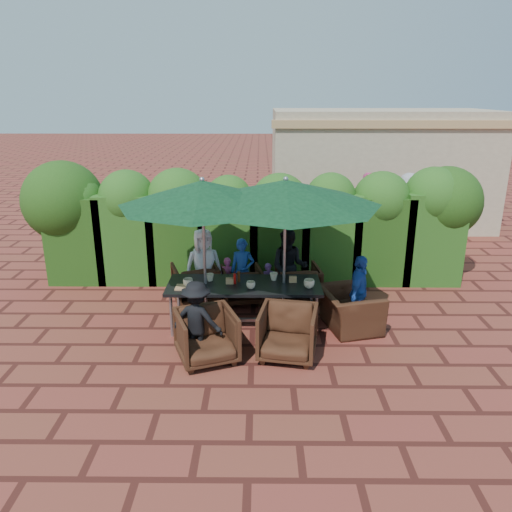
{
  "coord_description": "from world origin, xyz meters",
  "views": [
    {
      "loc": [
        0.12,
        -7.33,
        3.66
      ],
      "look_at": [
        0.05,
        0.4,
        1.12
      ],
      "focal_mm": 35.0,
      "sensor_mm": 36.0,
      "label": 1
    }
  ],
  "objects_px": {
    "chair_far_mid": "(242,283)",
    "chair_far_right": "(298,282)",
    "umbrella_right": "(286,193)",
    "chair_near_right": "(288,331)",
    "chair_near_left": "(207,334)",
    "chair_end_right": "(350,303)",
    "umbrella_left": "(202,193)",
    "dining_table": "(244,288)",
    "chair_far_left": "(195,282)"
  },
  "relations": [
    {
      "from": "chair_far_left",
      "to": "chair_end_right",
      "type": "relative_size",
      "value": 0.8
    },
    {
      "from": "umbrella_right",
      "to": "chair_near_right",
      "type": "distance_m",
      "value": 2.07
    },
    {
      "from": "umbrella_left",
      "to": "chair_far_left",
      "type": "height_order",
      "value": "umbrella_left"
    },
    {
      "from": "umbrella_left",
      "to": "chair_near_left",
      "type": "distance_m",
      "value": 2.1
    },
    {
      "from": "dining_table",
      "to": "umbrella_right",
      "type": "bearing_deg",
      "value": 5.19
    },
    {
      "from": "chair_far_mid",
      "to": "chair_near_left",
      "type": "distance_m",
      "value": 2.15
    },
    {
      "from": "umbrella_left",
      "to": "chair_far_right",
      "type": "xyz_separation_m",
      "value": [
        1.56,
        1.01,
        -1.83
      ]
    },
    {
      "from": "chair_far_mid",
      "to": "chair_end_right",
      "type": "xyz_separation_m",
      "value": [
        1.77,
        -1.07,
        0.07
      ]
    },
    {
      "from": "umbrella_left",
      "to": "chair_near_right",
      "type": "height_order",
      "value": "umbrella_left"
    },
    {
      "from": "chair_far_left",
      "to": "chair_far_right",
      "type": "distance_m",
      "value": 1.86
    },
    {
      "from": "chair_far_right",
      "to": "chair_near_left",
      "type": "height_order",
      "value": "chair_near_left"
    },
    {
      "from": "chair_far_right",
      "to": "chair_far_mid",
      "type": "bearing_deg",
      "value": -8.68
    },
    {
      "from": "chair_far_mid",
      "to": "chair_far_right",
      "type": "height_order",
      "value": "chair_far_right"
    },
    {
      "from": "umbrella_left",
      "to": "chair_near_left",
      "type": "relative_size",
      "value": 3.17
    },
    {
      "from": "chair_near_left",
      "to": "chair_end_right",
      "type": "distance_m",
      "value": 2.43
    },
    {
      "from": "chair_far_left",
      "to": "chair_near_left",
      "type": "distance_m",
      "value": 2.12
    },
    {
      "from": "dining_table",
      "to": "chair_far_right",
      "type": "bearing_deg",
      "value": 47.1
    },
    {
      "from": "umbrella_right",
      "to": "chair_far_mid",
      "type": "height_order",
      "value": "umbrella_right"
    },
    {
      "from": "chair_far_mid",
      "to": "dining_table",
      "type": "bearing_deg",
      "value": 83.33
    },
    {
      "from": "umbrella_right",
      "to": "chair_far_left",
      "type": "distance_m",
      "value": 2.58
    },
    {
      "from": "umbrella_right",
      "to": "chair_end_right",
      "type": "bearing_deg",
      "value": -5.1
    },
    {
      "from": "umbrella_left",
      "to": "chair_far_left",
      "type": "xyz_separation_m",
      "value": [
        -0.3,
        1.01,
        -1.82
      ]
    },
    {
      "from": "umbrella_left",
      "to": "chair_far_mid",
      "type": "bearing_deg",
      "value": 62.37
    },
    {
      "from": "chair_far_mid",
      "to": "chair_end_right",
      "type": "bearing_deg",
      "value": 137.91
    },
    {
      "from": "umbrella_left",
      "to": "chair_end_right",
      "type": "distance_m",
      "value": 2.92
    },
    {
      "from": "umbrella_left",
      "to": "chair_end_right",
      "type": "relative_size",
      "value": 2.62
    },
    {
      "from": "chair_near_left",
      "to": "umbrella_right",
      "type": "bearing_deg",
      "value": 23.88
    },
    {
      "from": "chair_far_mid",
      "to": "chair_near_right",
      "type": "relative_size",
      "value": 0.87
    },
    {
      "from": "chair_near_left",
      "to": "chair_near_right",
      "type": "height_order",
      "value": "chair_near_right"
    },
    {
      "from": "chair_far_right",
      "to": "chair_end_right",
      "type": "distance_m",
      "value": 1.29
    },
    {
      "from": "umbrella_right",
      "to": "chair_far_mid",
      "type": "relative_size",
      "value": 4.11
    },
    {
      "from": "dining_table",
      "to": "chair_far_mid",
      "type": "distance_m",
      "value": 1.09
    },
    {
      "from": "dining_table",
      "to": "umbrella_right",
      "type": "xyz_separation_m",
      "value": [
        0.64,
        0.06,
        1.54
      ]
    },
    {
      "from": "chair_far_right",
      "to": "chair_near_left",
      "type": "xyz_separation_m",
      "value": [
        -1.45,
        -2.08,
        0.02
      ]
    },
    {
      "from": "umbrella_right",
      "to": "chair_far_right",
      "type": "relative_size",
      "value": 3.85
    },
    {
      "from": "dining_table",
      "to": "chair_near_left",
      "type": "xyz_separation_m",
      "value": [
        -0.5,
        -1.07,
        -0.27
      ]
    },
    {
      "from": "chair_near_right",
      "to": "chair_end_right",
      "type": "xyz_separation_m",
      "value": [
        1.04,
        0.93,
        0.02
      ]
    },
    {
      "from": "dining_table",
      "to": "umbrella_left",
      "type": "bearing_deg",
      "value": 179.89
    },
    {
      "from": "dining_table",
      "to": "umbrella_left",
      "type": "xyz_separation_m",
      "value": [
        -0.62,
        0.0,
        1.54
      ]
    },
    {
      "from": "chair_far_mid",
      "to": "chair_far_right",
      "type": "bearing_deg",
      "value": 167.92
    },
    {
      "from": "chair_far_mid",
      "to": "chair_far_right",
      "type": "xyz_separation_m",
      "value": [
        1.02,
        -0.02,
        0.02
      ]
    },
    {
      "from": "chair_far_left",
      "to": "chair_near_right",
      "type": "bearing_deg",
      "value": 109.75
    },
    {
      "from": "dining_table",
      "to": "chair_end_right",
      "type": "relative_size",
      "value": 2.48
    },
    {
      "from": "chair_far_right",
      "to": "chair_near_right",
      "type": "bearing_deg",
      "value": 74.16
    },
    {
      "from": "umbrella_right",
      "to": "chair_far_right",
      "type": "bearing_deg",
      "value": 72.28
    },
    {
      "from": "chair_near_left",
      "to": "chair_far_left",
      "type": "bearing_deg",
      "value": 80.64
    },
    {
      "from": "umbrella_right",
      "to": "umbrella_left",
      "type": "bearing_deg",
      "value": -177.42
    },
    {
      "from": "chair_far_right",
      "to": "chair_end_right",
      "type": "relative_size",
      "value": 0.78
    },
    {
      "from": "chair_near_right",
      "to": "dining_table",
      "type": "bearing_deg",
      "value": 134.52
    },
    {
      "from": "chair_far_right",
      "to": "chair_end_right",
      "type": "bearing_deg",
      "value": 118.06
    }
  ]
}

